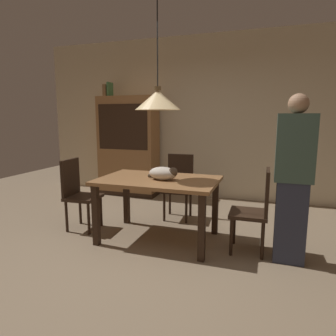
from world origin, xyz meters
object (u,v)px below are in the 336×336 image
pendant_lamp (158,100)px  book_green_slim (110,90)px  chair_right_side (256,207)px  chair_left_side (78,191)px  dining_table (158,187)px  person_standing (293,180)px  hutch_bookcase (128,148)px  chair_far_back (179,183)px  book_brown_thick (107,91)px  cat_sleeping (164,173)px

pendant_lamp → book_green_slim: bearing=131.6°
chair_right_side → chair_left_side: same height
dining_table → chair_left_side: size_ratio=1.51×
person_standing → dining_table: bearing=175.9°
chair_right_side → chair_left_side: bearing=-179.9°
hutch_bookcase → book_green_slim: size_ratio=7.12×
dining_table → chair_left_side: (-1.13, -0.00, -0.14)m
dining_table → chair_right_side: (1.13, 0.00, -0.14)m
hutch_bookcase → person_standing: (2.78, -1.98, -0.03)m
chair_far_back → book_brown_thick: 2.46m
pendant_lamp → hutch_bookcase: 2.41m
book_green_slim → person_standing: bearing=-32.3°
dining_table → person_standing: size_ratio=0.83×
chair_right_side → book_brown_thick: size_ratio=3.88×
chair_right_side → cat_sleeping: bearing=-178.2°
book_brown_thick → book_green_slim: bearing=0.0°
chair_far_back → chair_right_side: size_ratio=1.00×
cat_sleeping → book_brown_thick: 2.86m
pendant_lamp → book_brown_thick: 2.56m
cat_sleeping → pendant_lamp: (-0.08, 0.03, 0.84)m
chair_left_side → book_brown_thick: book_brown_thick is taller
book_brown_thick → pendant_lamp: bearing=-47.3°
chair_left_side → book_brown_thick: 2.44m
dining_table → chair_left_side: bearing=-179.8°
chair_left_side → person_standing: (2.60, -0.10, 0.34)m
dining_table → book_green_slim: (-1.66, 1.87, 1.33)m
dining_table → hutch_bookcase: bearing=124.9°
book_green_slim → chair_left_side: bearing=-74.1°
dining_table → book_green_slim: size_ratio=5.38×
pendant_lamp → book_brown_thick: (-1.72, 1.87, 0.30)m
book_green_slim → person_standing: book_green_slim is taller
pendant_lamp → book_green_slim: (-1.66, 1.87, 0.32)m
cat_sleeping → hutch_bookcase: bearing=126.1°
chair_left_side → book_green_slim: (-0.53, 1.88, 1.47)m
cat_sleeping → person_standing: (1.39, -0.07, 0.03)m
hutch_bookcase → book_green_slim: 1.15m
chair_left_side → book_brown_thick: size_ratio=3.88×
dining_table → cat_sleeping: 0.20m
chair_left_side → person_standing: person_standing is taller
chair_right_side → pendant_lamp: (-1.13, -0.00, 1.15)m
chair_left_side → pendant_lamp: (1.13, 0.00, 1.15)m
pendant_lamp → person_standing: bearing=-4.1°
book_brown_thick → hutch_bookcase: bearing=-0.2°
person_standing → chair_far_back: bearing=146.3°
chair_right_side → book_green_slim: book_green_slim is taller
chair_far_back → book_green_slim: size_ratio=3.58×
book_brown_thick → person_standing: bearing=-31.8°
hutch_bookcase → book_green_slim: book_green_slim is taller
book_brown_thick → dining_table: bearing=-47.3°
chair_right_side → hutch_bookcase: size_ratio=0.50×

